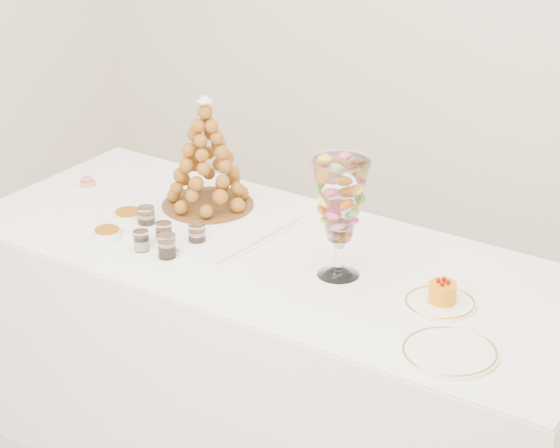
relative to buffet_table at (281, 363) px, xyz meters
The scene contains 15 objects.
buffet_table is the anchor object (origin of this frame).
lace_tray 0.56m from the buffet_table, behind, with size 0.57×0.43×0.02m, color white.
macaron_vase 0.68m from the buffet_table, ahead, with size 0.17×0.17×0.37m.
cake_plate 0.69m from the buffet_table, ahead, with size 0.21×0.21×0.01m, color white.
spare_plate 0.85m from the buffet_table, 19.70° to the right, with size 0.26×0.26×0.01m, color white.
pink_tart 0.98m from the buffet_table, behind, with size 0.06×0.06×0.04m.
verrine_a 0.65m from the buffet_table, 168.75° to the right, with size 0.06×0.06×0.08m, color white.
verrine_b 0.58m from the buffet_table, 156.89° to the right, with size 0.05×0.05×0.07m, color white.
verrine_c 0.52m from the buffet_table, 157.28° to the right, with size 0.05×0.05×0.07m, color white.
verrine_d 0.62m from the buffet_table, 149.12° to the right, with size 0.05×0.05×0.07m, color white.
verrine_e 0.56m from the buffet_table, 142.04° to the right, with size 0.06×0.06×0.08m, color white.
ramekin_back 0.70m from the buffet_table, behind, with size 0.10×0.10×0.03m, color white.
ramekin_front 0.71m from the buffet_table, 157.36° to the right, with size 0.09×0.09×0.03m, color white.
croquembouche 0.74m from the buffet_table, 161.20° to the left, with size 0.31×0.31×0.39m.
mousse_cake 0.71m from the buffet_table, ahead, with size 0.08×0.08×0.07m.
Camera 1 is at (1.61, -2.20, 2.32)m, focal length 70.00 mm.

